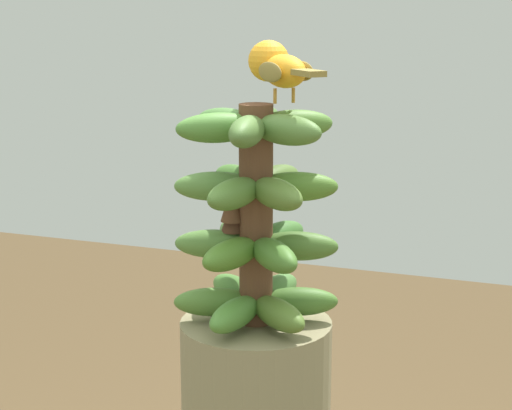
{
  "coord_description": "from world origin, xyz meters",
  "views": [
    {
      "loc": [
        0.42,
        -1.14,
        1.62
      ],
      "look_at": [
        0.0,
        0.0,
        1.34
      ],
      "focal_mm": 61.08,
      "sensor_mm": 36.0,
      "label": 1
    }
  ],
  "objects": [
    {
      "name": "banana_bunch",
      "position": [
        -0.0,
        -0.0,
        1.32
      ],
      "size": [
        0.24,
        0.25,
        0.32
      ],
      "color": "brown",
      "rests_on": "banana_tree"
    },
    {
      "name": "perched_bird",
      "position": [
        0.02,
        0.04,
        1.53
      ],
      "size": [
        0.16,
        0.15,
        0.09
      ],
      "color": "#C68933",
      "rests_on": "banana_bunch"
    }
  ]
}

